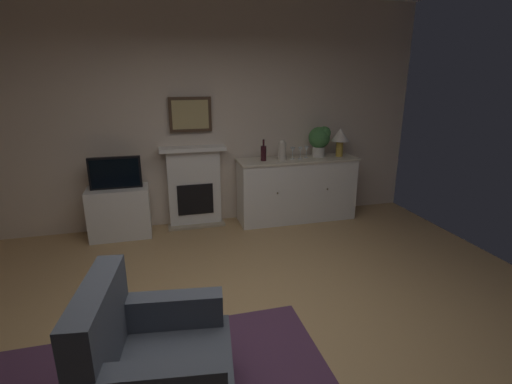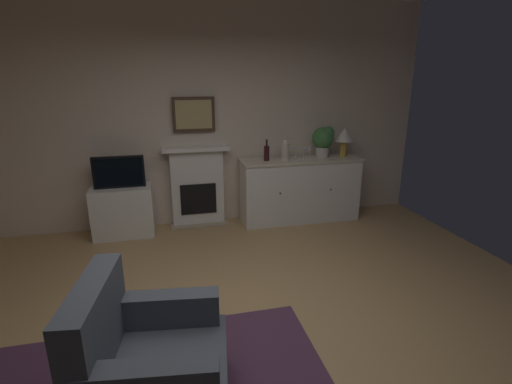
# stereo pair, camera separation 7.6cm
# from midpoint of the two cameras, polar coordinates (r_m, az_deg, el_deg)

# --- Properties ---
(ground_plane) EXTENTS (6.12, 5.42, 0.10)m
(ground_plane) POSITION_cam_midpoint_polar(r_m,az_deg,el_deg) (3.26, -1.01, -21.84)
(ground_plane) COLOR tan
(ground_plane) RESTS_ON ground
(wall_rear) EXTENTS (6.12, 0.06, 2.99)m
(wall_rear) POSITION_cam_midpoint_polar(r_m,az_deg,el_deg) (5.19, -8.40, 11.43)
(wall_rear) COLOR beige
(wall_rear) RESTS_ON ground_plane
(fireplace_unit) EXTENTS (0.87, 0.30, 1.10)m
(fireplace_unit) POSITION_cam_midpoint_polar(r_m,az_deg,el_deg) (5.23, -9.71, 0.82)
(fireplace_unit) COLOR white
(fireplace_unit) RESTS_ON ground_plane
(framed_picture) EXTENTS (0.55, 0.04, 0.45)m
(framed_picture) POSITION_cam_midpoint_polar(r_m,az_deg,el_deg) (5.09, -10.32, 11.42)
(framed_picture) COLOR #473323
(sideboard_cabinet) EXTENTS (1.68, 0.49, 0.89)m
(sideboard_cabinet) POSITION_cam_midpoint_polar(r_m,az_deg,el_deg) (5.40, 5.76, 0.40)
(sideboard_cabinet) COLOR white
(sideboard_cabinet) RESTS_ON ground_plane
(table_lamp) EXTENTS (0.26, 0.26, 0.40)m
(table_lamp) POSITION_cam_midpoint_polar(r_m,az_deg,el_deg) (5.49, 12.21, 8.16)
(table_lamp) COLOR #B79338
(table_lamp) RESTS_ON sideboard_cabinet
(wine_bottle) EXTENTS (0.08, 0.08, 0.29)m
(wine_bottle) POSITION_cam_midpoint_polar(r_m,az_deg,el_deg) (5.11, 0.71, 5.93)
(wine_bottle) COLOR #331419
(wine_bottle) RESTS_ON sideboard_cabinet
(wine_glass_left) EXTENTS (0.07, 0.07, 0.16)m
(wine_glass_left) POSITION_cam_midpoint_polar(r_m,az_deg,el_deg) (5.23, 5.12, 6.28)
(wine_glass_left) COLOR silver
(wine_glass_left) RESTS_ON sideboard_cabinet
(wine_glass_center) EXTENTS (0.07, 0.07, 0.16)m
(wine_glass_center) POSITION_cam_midpoint_polar(r_m,az_deg,el_deg) (5.26, 6.31, 6.30)
(wine_glass_center) COLOR silver
(wine_glass_center) RESTS_ON sideboard_cabinet
(wine_glass_right) EXTENTS (0.07, 0.07, 0.16)m
(wine_glass_right) POSITION_cam_midpoint_polar(r_m,az_deg,el_deg) (5.34, 7.22, 6.45)
(wine_glass_right) COLOR silver
(wine_glass_right) RESTS_ON sideboard_cabinet
(vase_decorative) EXTENTS (0.11, 0.11, 0.28)m
(vase_decorative) POSITION_cam_midpoint_polar(r_m,az_deg,el_deg) (5.13, 3.54, 6.31)
(vase_decorative) COLOR beige
(vase_decorative) RESTS_ON sideboard_cabinet
(tv_cabinet) EXTENTS (0.75, 0.42, 0.65)m
(tv_cabinet) POSITION_cam_midpoint_polar(r_m,az_deg,el_deg) (5.16, -20.25, -2.88)
(tv_cabinet) COLOR white
(tv_cabinet) RESTS_ON ground_plane
(tv_set) EXTENTS (0.62, 0.07, 0.40)m
(tv_set) POSITION_cam_midpoint_polar(r_m,az_deg,el_deg) (4.99, -20.89, 2.71)
(tv_set) COLOR black
(tv_set) RESTS_ON tv_cabinet
(potted_plant_small) EXTENTS (0.30, 0.30, 0.43)m
(potted_plant_small) POSITION_cam_midpoint_polar(r_m,az_deg,el_deg) (5.41, 9.22, 7.95)
(potted_plant_small) COLOR beige
(potted_plant_small) RESTS_ON sideboard_cabinet
(armchair) EXTENTS (0.91, 0.87, 0.92)m
(armchair) POSITION_cam_midpoint_polar(r_m,az_deg,el_deg) (2.51, -16.29, -23.81)
(armchair) COLOR #474C56
(armchair) RESTS_ON ground_plane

